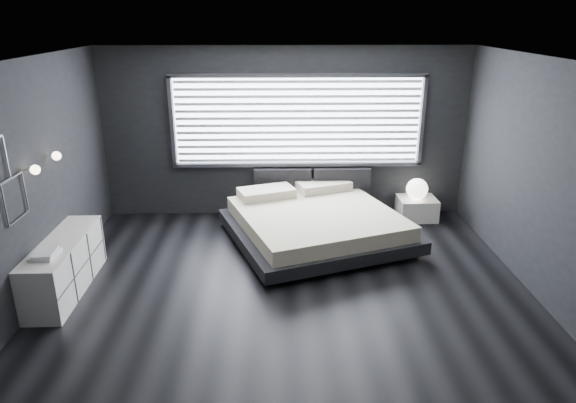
{
  "coord_description": "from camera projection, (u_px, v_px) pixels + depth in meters",
  "views": [
    {
      "loc": [
        -0.14,
        -5.58,
        3.26
      ],
      "look_at": [
        0.0,
        0.85,
        0.9
      ],
      "focal_mm": 32.0,
      "sensor_mm": 36.0,
      "label": 1
    }
  ],
  "objects": [
    {
      "name": "room",
      "position": [
        290.0,
        186.0,
        5.88
      ],
      "size": [
        6.04,
        6.0,
        2.8
      ],
      "color": "black",
      "rests_on": "ground"
    },
    {
      "name": "window",
      "position": [
        298.0,
        121.0,
        8.34
      ],
      "size": [
        4.14,
        0.09,
        1.52
      ],
      "color": "white",
      "rests_on": "ground"
    },
    {
      "name": "headboard",
      "position": [
        312.0,
        183.0,
        8.65
      ],
      "size": [
        1.96,
        0.16,
        0.52
      ],
      "color": "black",
      "rests_on": "ground"
    },
    {
      "name": "sconce_near",
      "position": [
        35.0,
        170.0,
        5.79
      ],
      "size": [
        0.18,
        0.11,
        0.11
      ],
      "color": "silver",
      "rests_on": "ground"
    },
    {
      "name": "sconce_far",
      "position": [
        56.0,
        156.0,
        6.36
      ],
      "size": [
        0.18,
        0.11,
        0.11
      ],
      "color": "silver",
      "rests_on": "ground"
    },
    {
      "name": "wall_art_lower",
      "position": [
        15.0,
        199.0,
        5.54
      ],
      "size": [
        0.01,
        0.48,
        0.48
      ],
      "color": "#47474C",
      "rests_on": "ground"
    },
    {
      "name": "bed",
      "position": [
        316.0,
        222.0,
        7.75
      ],
      "size": [
        3.1,
        3.03,
        0.63
      ],
      "color": "black",
      "rests_on": "ground"
    },
    {
      "name": "nightstand",
      "position": [
        417.0,
        208.0,
        8.62
      ],
      "size": [
        0.63,
        0.53,
        0.36
      ],
      "primitive_type": "cube",
      "rotation": [
        0.0,
        0.0,
        0.02
      ],
      "color": "white",
      "rests_on": "ground"
    },
    {
      "name": "orb_lamp",
      "position": [
        417.0,
        189.0,
        8.46
      ],
      "size": [
        0.35,
        0.35,
        0.35
      ],
      "primitive_type": "sphere",
      "color": "white",
      "rests_on": "nightstand"
    },
    {
      "name": "dresser",
      "position": [
        65.0,
        265.0,
        6.33
      ],
      "size": [
        0.49,
        1.67,
        0.67
      ],
      "color": "white",
      "rests_on": "ground"
    },
    {
      "name": "book_stack",
      "position": [
        45.0,
        254.0,
        5.81
      ],
      "size": [
        0.27,
        0.35,
        0.07
      ],
      "color": "silver",
      "rests_on": "dresser"
    }
  ]
}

